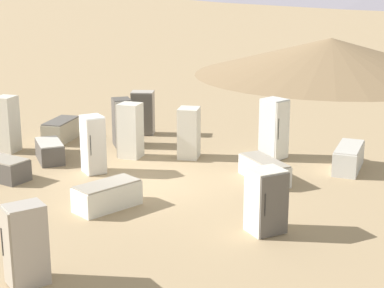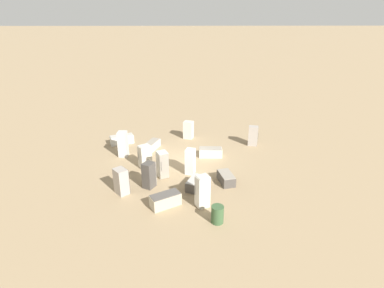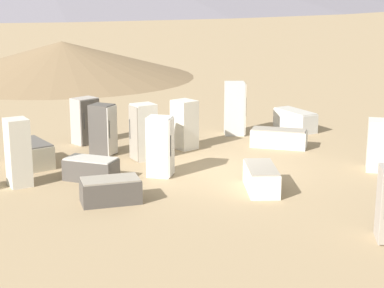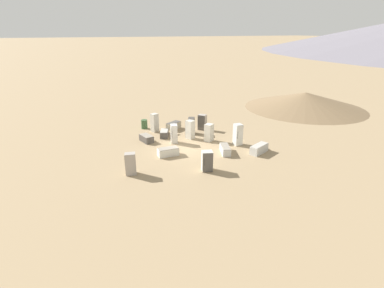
% 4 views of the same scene
% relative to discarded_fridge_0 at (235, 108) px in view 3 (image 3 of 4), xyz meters
% --- Properties ---
extents(ground_plane, '(1000.00, 1000.00, 0.00)m').
position_rel_discarded_fridge_0_xyz_m(ground_plane, '(1.04, 4.48, -0.96)').
color(ground_plane, '#9E8460').
extents(dirt_mound, '(15.34, 15.34, 2.08)m').
position_rel_discarded_fridge_0_xyz_m(dirt_mound, '(7.44, -15.60, 0.08)').
color(dirt_mound, '#7F6647').
rests_on(dirt_mound, ground_plane).
extents(discarded_fridge_0, '(0.79, 0.70, 1.92)m').
position_rel_discarded_fridge_0_xyz_m(discarded_fridge_0, '(0.00, 0.00, 0.00)').
color(discarded_fridge_0, silver).
rests_on(discarded_fridge_0, ground_plane).
extents(discarded_fridge_1, '(1.00, 0.98, 1.57)m').
position_rel_discarded_fridge_0_xyz_m(discarded_fridge_1, '(5.29, 0.76, -0.17)').
color(discarded_fridge_1, '#A89E93').
rests_on(discarded_fridge_1, ground_plane).
extents(discarded_fridge_2, '(0.83, 0.76, 1.71)m').
position_rel_discarded_fridge_0_xyz_m(discarded_fridge_2, '(2.98, 4.87, -0.10)').
color(discarded_fridge_2, white).
rests_on(discarded_fridge_2, ground_plane).
extents(discarded_fridge_3, '(1.33, 1.98, 0.74)m').
position_rel_discarded_fridge_0_xyz_m(discarded_fridge_3, '(-2.39, -0.53, -0.59)').
color(discarded_fridge_3, silver).
rests_on(discarded_fridge_3, ground_plane).
extents(discarded_fridge_4, '(0.94, 0.99, 1.62)m').
position_rel_discarded_fridge_0_xyz_m(discarded_fridge_4, '(2.01, 1.80, -0.15)').
color(discarded_fridge_4, beige).
rests_on(discarded_fridge_4, ground_plane).
extents(discarded_fridge_5, '(0.92, 0.95, 1.50)m').
position_rel_discarded_fridge_0_xyz_m(discarded_fridge_5, '(-3.41, 4.98, -0.21)').
color(discarded_fridge_5, beige).
rests_on(discarded_fridge_5, ground_plane).
extents(discarded_fridge_6, '(0.91, 0.86, 1.62)m').
position_rel_discarded_fridge_0_xyz_m(discarded_fridge_6, '(4.65, 2.31, -0.15)').
color(discarded_fridge_6, '#4C4742').
rests_on(discarded_fridge_6, ground_plane).
extents(discarded_fridge_7, '(1.58, 1.03, 0.63)m').
position_rel_discarded_fridge_0_xyz_m(discarded_fridge_7, '(4.36, 7.04, -0.64)').
color(discarded_fridge_7, '#4C4742').
rests_on(discarded_fridge_7, ground_plane).
extents(discarded_fridge_8, '(1.61, 1.27, 0.64)m').
position_rel_discarded_fridge_0_xyz_m(discarded_fridge_8, '(4.93, 5.07, -0.64)').
color(discarded_fridge_8, '#4C4742').
rests_on(discarded_fridge_8, ground_plane).
extents(discarded_fridge_10, '(0.79, 0.85, 1.85)m').
position_rel_discarded_fridge_0_xyz_m(discarded_fridge_10, '(6.83, 5.36, -0.03)').
color(discarded_fridge_10, beige).
rests_on(discarded_fridge_10, ground_plane).
extents(discarded_fridge_11, '(0.86, 1.73, 0.66)m').
position_rel_discarded_fridge_0_xyz_m(discarded_fridge_11, '(0.42, 6.49, -0.63)').
color(discarded_fridge_11, silver).
rests_on(discarded_fridge_11, ground_plane).
extents(discarded_fridge_12, '(1.95, 1.30, 0.62)m').
position_rel_discarded_fridge_0_xyz_m(discarded_fridge_12, '(-1.15, 2.01, -0.65)').
color(discarded_fridge_12, silver).
rests_on(discarded_fridge_12, ground_plane).
extents(discarded_fridge_13, '(0.88, 0.84, 1.75)m').
position_rel_discarded_fridge_0_xyz_m(discarded_fridge_13, '(3.39, 3.06, -0.08)').
color(discarded_fridge_13, beige).
rests_on(discarded_fridge_13, ground_plane).
extents(discarded_fridge_14, '(1.42, 1.79, 0.74)m').
position_rel_discarded_fridge_0_xyz_m(discarded_fridge_14, '(6.72, 3.35, -0.59)').
color(discarded_fridge_14, '#B2A88E').
rests_on(discarded_fridge_14, ground_plane).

